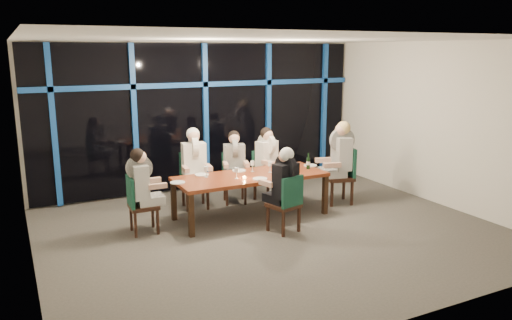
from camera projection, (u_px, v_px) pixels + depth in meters
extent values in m
plane|color=#514E48|center=(273.00, 231.00, 7.98)|extent=(7.00, 7.00, 0.00)
cube|color=silver|center=(204.00, 116.00, 10.27)|extent=(7.00, 0.04, 3.00)
cube|color=silver|center=(416.00, 185.00, 5.04)|extent=(7.00, 0.04, 3.00)
cube|color=silver|center=(24.00, 161.00, 6.12)|extent=(0.04, 6.00, 3.00)
cube|color=silver|center=(440.00, 124.00, 9.19)|extent=(0.04, 6.00, 3.00)
cube|color=white|center=(274.00, 39.00, 7.33)|extent=(7.00, 6.00, 0.04)
cube|color=black|center=(205.00, 117.00, 10.22)|extent=(6.86, 0.04, 2.94)
cube|color=#124290|center=(53.00, 126.00, 8.90)|extent=(0.10, 0.10, 2.94)
cube|color=#124290|center=(135.00, 121.00, 9.54)|extent=(0.10, 0.10, 2.94)
cube|color=#124290|center=(206.00, 117.00, 10.17)|extent=(0.10, 0.10, 2.94)
cube|color=#124290|center=(268.00, 113.00, 10.81)|extent=(0.10, 0.10, 2.94)
cube|color=#124290|center=(324.00, 109.00, 11.45)|extent=(0.10, 0.10, 2.94)
cube|color=#124290|center=(205.00, 84.00, 10.03)|extent=(6.86, 0.10, 0.10)
cube|color=#FF2D14|center=(246.00, 82.00, 10.83)|extent=(0.60, 0.05, 0.35)
cube|color=brown|center=(251.00, 177.00, 8.52)|extent=(2.60, 1.00, 0.06)
cube|color=black|center=(191.00, 216.00, 7.67)|extent=(0.08, 0.08, 0.69)
cube|color=black|center=(325.00, 195.00, 8.76)|extent=(0.08, 0.08, 0.69)
cube|color=black|center=(174.00, 200.00, 8.44)|extent=(0.08, 0.08, 0.69)
cube|color=black|center=(299.00, 183.00, 9.53)|extent=(0.08, 0.08, 0.69)
cube|color=black|center=(195.00, 183.00, 9.07)|extent=(0.52, 0.52, 0.06)
cube|color=#174B37|center=(192.00, 166.00, 9.21)|extent=(0.47, 0.11, 0.52)
cube|color=black|center=(187.00, 200.00, 8.90)|extent=(0.05, 0.05, 0.44)
cube|color=black|center=(208.00, 198.00, 9.02)|extent=(0.05, 0.05, 0.44)
cube|color=black|center=(183.00, 194.00, 9.24)|extent=(0.05, 0.05, 0.44)
cube|color=black|center=(203.00, 193.00, 9.36)|extent=(0.05, 0.05, 0.44)
cube|color=black|center=(235.00, 180.00, 9.39)|extent=(0.54, 0.54, 0.06)
cube|color=#174B37|center=(233.00, 165.00, 9.52)|extent=(0.43, 0.17, 0.48)
cube|color=black|center=(227.00, 195.00, 9.25)|extent=(0.05, 0.05, 0.41)
cube|color=black|center=(245.00, 194.00, 9.31)|extent=(0.05, 0.05, 0.41)
cube|color=black|center=(225.00, 190.00, 9.58)|extent=(0.05, 0.05, 0.41)
cube|color=black|center=(242.00, 189.00, 9.64)|extent=(0.05, 0.05, 0.41)
cube|color=black|center=(268.00, 177.00, 9.58)|extent=(0.56, 0.56, 0.06)
cube|color=#174B37|center=(261.00, 162.00, 9.66)|extent=(0.44, 0.18, 0.49)
cube|color=black|center=(268.00, 193.00, 9.38)|extent=(0.05, 0.05, 0.42)
cube|color=black|center=(281.00, 189.00, 9.62)|extent=(0.05, 0.05, 0.42)
cube|color=black|center=(255.00, 189.00, 9.63)|extent=(0.05, 0.05, 0.42)
cube|color=black|center=(268.00, 186.00, 9.87)|extent=(0.05, 0.05, 0.42)
cube|color=black|center=(144.00, 206.00, 7.84)|extent=(0.45, 0.45, 0.06)
cube|color=#174B37|center=(130.00, 192.00, 7.71)|extent=(0.06, 0.43, 0.48)
cube|color=black|center=(158.00, 222.00, 7.81)|extent=(0.04, 0.04, 0.40)
cube|color=black|center=(153.00, 215.00, 8.12)|extent=(0.04, 0.04, 0.40)
cube|color=black|center=(136.00, 225.00, 7.67)|extent=(0.04, 0.04, 0.40)
cube|color=black|center=(131.00, 218.00, 7.97)|extent=(0.04, 0.04, 0.40)
cube|color=black|center=(338.00, 178.00, 9.36)|extent=(0.60, 0.60, 0.07)
cube|color=#174B37|center=(350.00, 162.00, 9.34)|extent=(0.17, 0.49, 0.55)
cube|color=black|center=(324.00, 189.00, 9.56)|extent=(0.05, 0.05, 0.46)
cube|color=black|center=(332.00, 195.00, 9.19)|extent=(0.05, 0.05, 0.46)
cube|color=black|center=(344.00, 188.00, 9.64)|extent=(0.05, 0.05, 0.46)
cube|color=black|center=(352.00, 193.00, 9.27)|extent=(0.05, 0.05, 0.46)
cube|color=black|center=(284.00, 205.00, 7.89)|extent=(0.53, 0.53, 0.06)
cube|color=#174B37|center=(293.00, 192.00, 7.69)|extent=(0.43, 0.16, 0.48)
cube|color=black|center=(284.00, 214.00, 8.18)|extent=(0.05, 0.05, 0.41)
cube|color=black|center=(268.00, 219.00, 7.95)|extent=(0.05, 0.05, 0.41)
cube|color=black|center=(299.00, 219.00, 7.92)|extent=(0.05, 0.05, 0.41)
cube|color=black|center=(283.00, 224.00, 7.70)|extent=(0.05, 0.05, 0.41)
cube|color=white|center=(196.00, 179.00, 8.94)|extent=(0.43, 0.48, 0.15)
cube|color=white|center=(194.00, 159.00, 9.02)|extent=(0.44, 0.30, 0.58)
cylinder|color=white|center=(194.00, 146.00, 8.97)|extent=(0.16, 0.45, 0.44)
sphere|color=tan|center=(193.00, 136.00, 8.91)|extent=(0.22, 0.22, 0.22)
sphere|color=silver|center=(193.00, 134.00, 8.94)|extent=(0.24, 0.24, 0.24)
cube|color=tan|center=(186.00, 169.00, 8.75)|extent=(0.12, 0.32, 0.08)
cube|color=tan|center=(209.00, 167.00, 8.88)|extent=(0.12, 0.32, 0.08)
cube|color=black|center=(236.00, 177.00, 9.26)|extent=(0.45, 0.49, 0.14)
cube|color=black|center=(234.00, 158.00, 9.34)|extent=(0.44, 0.33, 0.54)
cylinder|color=black|center=(234.00, 147.00, 9.29)|extent=(0.21, 0.42, 0.41)
sphere|color=tan|center=(234.00, 138.00, 9.24)|extent=(0.20, 0.20, 0.20)
sphere|color=black|center=(234.00, 136.00, 9.27)|extent=(0.22, 0.22, 0.22)
cube|color=tan|center=(226.00, 165.00, 9.10)|extent=(0.16, 0.30, 0.08)
cube|color=tan|center=(246.00, 164.00, 9.16)|extent=(0.16, 0.30, 0.08)
cube|color=white|center=(273.00, 173.00, 9.47)|extent=(0.46, 0.50, 0.14)
cube|color=white|center=(267.00, 155.00, 9.51)|extent=(0.45, 0.34, 0.55)
cylinder|color=white|center=(267.00, 144.00, 9.46)|extent=(0.22, 0.43, 0.42)
sphere|color=tan|center=(268.00, 135.00, 9.41)|extent=(0.21, 0.21, 0.21)
sphere|color=black|center=(266.00, 133.00, 9.43)|extent=(0.23, 0.23, 0.23)
cube|color=tan|center=(268.00, 163.00, 9.23)|extent=(0.16, 0.31, 0.08)
cube|color=tan|center=(283.00, 160.00, 9.49)|extent=(0.16, 0.31, 0.08)
cube|color=black|center=(151.00, 200.00, 7.87)|extent=(0.42, 0.36, 0.13)
cube|color=black|center=(140.00, 181.00, 7.74)|extent=(0.24, 0.39, 0.54)
cylinder|color=black|center=(139.00, 168.00, 7.69)|extent=(0.41, 0.11, 0.40)
sphere|color=tan|center=(140.00, 157.00, 7.66)|extent=(0.20, 0.20, 0.20)
sphere|color=black|center=(137.00, 155.00, 7.64)|extent=(0.22, 0.22, 0.22)
cube|color=tan|center=(158.00, 186.00, 7.67)|extent=(0.29, 0.09, 0.08)
cube|color=tan|center=(152.00, 180.00, 8.01)|extent=(0.29, 0.09, 0.08)
cube|color=black|center=(332.00, 172.00, 9.31)|extent=(0.54, 0.50, 0.15)
cube|color=black|center=(342.00, 153.00, 9.27)|extent=(0.36, 0.49, 0.61)
cylinder|color=black|center=(342.00, 140.00, 9.21)|extent=(0.47, 0.22, 0.46)
sphere|color=tan|center=(341.00, 130.00, 9.17)|extent=(0.23, 0.23, 0.23)
sphere|color=tan|center=(344.00, 128.00, 9.17)|extent=(0.25, 0.25, 0.25)
cube|color=tan|center=(324.00, 160.00, 9.46)|extent=(0.34, 0.17, 0.09)
cube|color=tan|center=(332.00, 165.00, 9.04)|extent=(0.34, 0.17, 0.09)
cube|color=black|center=(279.00, 198.00, 7.95)|extent=(0.44, 0.48, 0.14)
cube|color=black|center=(286.00, 180.00, 7.77)|extent=(0.43, 0.32, 0.54)
cylinder|color=black|center=(286.00, 167.00, 7.72)|extent=(0.20, 0.42, 0.41)
sphere|color=tan|center=(285.00, 156.00, 7.70)|extent=(0.20, 0.20, 0.20)
sphere|color=silver|center=(287.00, 154.00, 7.67)|extent=(0.22, 0.22, 0.22)
cube|color=tan|center=(284.00, 179.00, 8.08)|extent=(0.15, 0.30, 0.08)
cube|color=tan|center=(266.00, 183.00, 7.83)|extent=(0.15, 0.30, 0.08)
cylinder|color=white|center=(202.00, 175.00, 8.50)|extent=(0.24, 0.24, 0.01)
cylinder|color=white|center=(239.00, 171.00, 8.78)|extent=(0.24, 0.24, 0.01)
cylinder|color=white|center=(290.00, 166.00, 9.11)|extent=(0.24, 0.24, 0.01)
cylinder|color=white|center=(178.00, 182.00, 8.00)|extent=(0.24, 0.24, 0.01)
cylinder|color=white|center=(310.00, 165.00, 9.18)|extent=(0.24, 0.24, 0.01)
cylinder|color=white|center=(260.00, 179.00, 8.23)|extent=(0.24, 0.24, 0.01)
cylinder|color=black|center=(308.00, 163.00, 8.92)|extent=(0.06, 0.06, 0.21)
cylinder|color=black|center=(308.00, 155.00, 8.89)|extent=(0.02, 0.02, 0.08)
cylinder|color=silver|center=(308.00, 163.00, 8.92)|extent=(0.07, 0.07, 0.06)
cylinder|color=silver|center=(291.00, 166.00, 8.71)|extent=(0.11, 0.11, 0.19)
cylinder|color=silver|center=(294.00, 165.00, 8.73)|extent=(0.02, 0.02, 0.14)
cylinder|color=#F7A44A|center=(244.00, 177.00, 8.28)|extent=(0.05, 0.05, 0.03)
cylinder|color=silver|center=(237.00, 178.00, 8.27)|extent=(0.07, 0.07, 0.01)
cylinder|color=silver|center=(237.00, 175.00, 8.25)|extent=(0.01, 0.01, 0.11)
cylinder|color=silver|center=(237.00, 170.00, 8.24)|extent=(0.07, 0.07, 0.07)
cylinder|color=white|center=(252.00, 171.00, 8.75)|extent=(0.07, 0.07, 0.01)
cylinder|color=white|center=(252.00, 168.00, 8.74)|extent=(0.01, 0.01, 0.11)
cylinder|color=white|center=(252.00, 163.00, 8.72)|extent=(0.07, 0.07, 0.07)
cylinder|color=silver|center=(270.00, 172.00, 8.69)|extent=(0.07, 0.07, 0.01)
cylinder|color=silver|center=(270.00, 169.00, 8.67)|extent=(0.01, 0.01, 0.11)
cylinder|color=silver|center=(270.00, 164.00, 8.65)|extent=(0.07, 0.07, 0.07)
cylinder|color=silver|center=(206.00, 177.00, 8.36)|extent=(0.07, 0.07, 0.01)
cylinder|color=silver|center=(206.00, 174.00, 8.35)|extent=(0.01, 0.01, 0.11)
cylinder|color=silver|center=(206.00, 168.00, 8.33)|extent=(0.07, 0.07, 0.07)
cylinder|color=silver|center=(290.00, 166.00, 9.12)|extent=(0.06, 0.06, 0.01)
cylinder|color=silver|center=(290.00, 164.00, 9.11)|extent=(0.01, 0.01, 0.09)
cylinder|color=silver|center=(290.00, 160.00, 9.10)|extent=(0.06, 0.06, 0.06)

